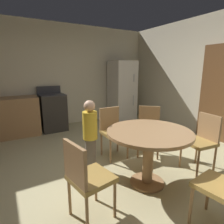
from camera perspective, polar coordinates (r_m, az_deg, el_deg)
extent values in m
plane|color=tan|center=(2.84, 4.21, -19.68)|extent=(14.00, 14.00, 0.00)
cube|color=beige|center=(5.33, -15.78, 10.58)|extent=(5.56, 0.12, 2.70)
cube|color=beige|center=(4.67, 30.33, 9.02)|extent=(0.12, 5.69, 2.70)
cube|color=#2D2B28|center=(4.98, -17.62, -0.17)|extent=(0.60, 0.60, 0.90)
cube|color=#38383D|center=(4.90, -17.99, 5.07)|extent=(0.60, 0.60, 0.02)
cube|color=#38383D|center=(5.16, -18.77, 6.51)|extent=(0.60, 0.04, 0.18)
cube|color=silver|center=(5.67, 3.09, 6.40)|extent=(0.68, 0.66, 1.76)
cylinder|color=#B2B2B7|center=(5.47, 6.74, 10.29)|extent=(0.02, 0.02, 0.22)
cylinder|color=#B2B2B7|center=(5.54, 6.56, 3.56)|extent=(0.02, 0.02, 0.30)
cube|color=brown|center=(4.58, 29.88, 4.86)|extent=(0.05, 0.84, 2.04)
cylinder|color=#9E754C|center=(2.79, 10.60, -20.26)|extent=(0.46, 0.46, 0.03)
cylinder|color=#9E754C|center=(2.62, 10.92, -13.92)|extent=(0.14, 0.14, 0.72)
cylinder|color=#9E754C|center=(2.47, 11.30, -6.03)|extent=(1.10, 1.10, 0.04)
cylinder|color=#9E754C|center=(2.36, -4.97, -21.12)|extent=(0.03, 0.03, 0.43)
cylinder|color=#9E754C|center=(2.14, 0.86, -25.11)|extent=(0.03, 0.03, 0.43)
cylinder|color=#9E754C|center=(2.22, -12.83, -23.92)|extent=(0.03, 0.03, 0.43)
cylinder|color=#9E754C|center=(1.98, -7.61, -28.85)|extent=(0.03, 0.03, 0.43)
cube|color=#A37F3D|center=(2.03, -6.31, -19.40)|extent=(0.46, 0.46, 0.05)
cube|color=#9E754C|center=(1.84, -11.29, -15.60)|extent=(0.10, 0.38, 0.42)
cylinder|color=#9E754C|center=(3.02, 24.75, -14.20)|extent=(0.03, 0.03, 0.43)
cylinder|color=#9E754C|center=(3.23, 20.22, -11.98)|extent=(0.03, 0.03, 0.43)
cylinder|color=#9E754C|center=(3.26, 28.88, -12.58)|extent=(0.03, 0.03, 0.43)
cylinder|color=#9E754C|center=(3.46, 24.41, -10.67)|extent=(0.03, 0.03, 0.43)
cube|color=#A37F3D|center=(3.15, 24.98, -8.43)|extent=(0.45, 0.45, 0.05)
cube|color=#9E754C|center=(3.21, 27.49, -4.29)|extent=(0.08, 0.38, 0.42)
cylinder|color=#9E754C|center=(3.35, 13.87, -10.57)|extent=(0.03, 0.03, 0.43)
cylinder|color=#9E754C|center=(3.35, 7.96, -10.32)|extent=(0.03, 0.03, 0.43)
cylinder|color=#9E754C|center=(3.67, 13.64, -8.46)|extent=(0.03, 0.03, 0.43)
cylinder|color=#9E754C|center=(3.66, 8.27, -8.23)|extent=(0.03, 0.03, 0.43)
cube|color=#A37F3D|center=(3.42, 11.11, -5.72)|extent=(0.56, 0.56, 0.05)
cube|color=#9E754C|center=(3.53, 11.27, -1.56)|extent=(0.31, 0.28, 0.42)
cylinder|color=#9E754C|center=(2.22, 22.97, -24.74)|extent=(0.03, 0.03, 0.43)
cylinder|color=#9E754C|center=(2.47, 27.29, -20.91)|extent=(0.03, 0.03, 0.43)
cube|color=#A37F3D|center=(2.16, 30.09, -19.09)|extent=(0.44, 0.44, 0.05)
cylinder|color=#9E754C|center=(3.30, 4.81, -10.59)|extent=(0.03, 0.03, 0.43)
cylinder|color=#9E754C|center=(3.14, -0.47, -11.84)|extent=(0.03, 0.03, 0.43)
cylinder|color=#9E754C|center=(3.57, 1.74, -8.70)|extent=(0.03, 0.03, 0.43)
cylinder|color=#9E754C|center=(3.42, -3.24, -9.72)|extent=(0.03, 0.03, 0.43)
cube|color=#A37F3D|center=(3.27, 0.73, -6.38)|extent=(0.41, 0.41, 0.05)
cube|color=#9E754C|center=(3.35, -0.79, -2.10)|extent=(0.38, 0.05, 0.42)
cylinder|color=#665B51|center=(2.99, -6.51, -12.53)|extent=(0.17, 0.17, 0.50)
cylinder|color=gold|center=(2.82, -6.75, -4.07)|extent=(0.31, 0.31, 0.42)
sphere|color=#D6A884|center=(2.75, -6.91, 1.81)|extent=(0.17, 0.17, 0.17)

